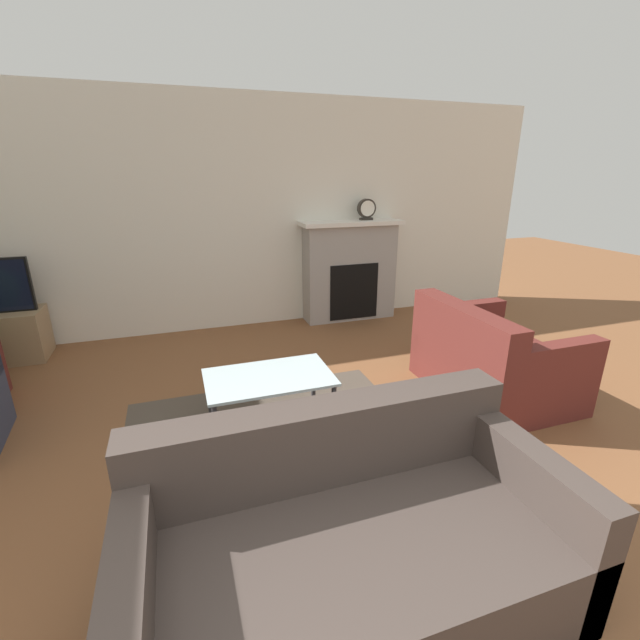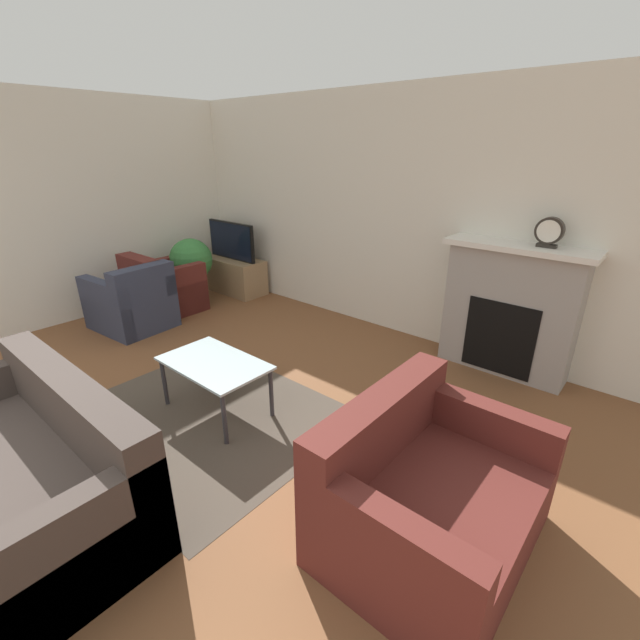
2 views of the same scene
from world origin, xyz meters
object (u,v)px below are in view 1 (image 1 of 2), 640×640
Objects in this scene: couch_sectional at (350,546)px; coffee_table at (269,383)px; mantel_clock at (367,209)px; couch_loveseat at (491,362)px.

couch_sectional reaches higher than coffee_table.
coffee_table is 3.47× the size of mantel_clock.
couch_loveseat is at bearing -0.60° from coffee_table.
coffee_table is at bearing 92.05° from couch_sectional.
couch_sectional is at bearing -115.06° from mantel_clock.
couch_loveseat is 2.57m from mantel_clock.
couch_sectional is 4.24m from mantel_clock.
couch_sectional and couch_loveseat have the same top height.
mantel_clock is at bearing 64.94° from couch_sectional.
mantel_clock reaches higher than couch_loveseat.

